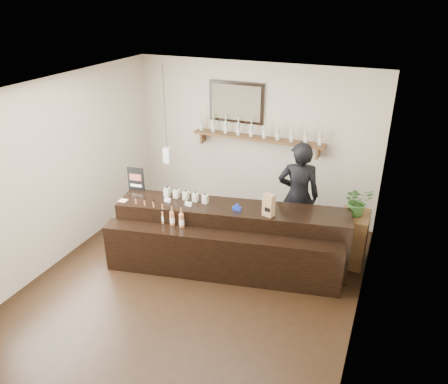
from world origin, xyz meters
TOP-DOWN VIEW (x-y plane):
  - ground at (0.00, 0.00)m, footprint 5.00×5.00m
  - room_shell at (0.00, 0.00)m, footprint 5.00×5.00m
  - back_wall_decor at (-0.16, 2.37)m, footprint 2.66×0.96m
  - counter at (0.28, 0.57)m, footprint 3.52×1.58m
  - promo_sign at (-1.35, 0.66)m, footprint 0.27×0.05m
  - paper_bag at (0.86, 0.64)m, footprint 0.18×0.15m
  - tape_dispenser at (0.39, 0.61)m, footprint 0.12×0.05m
  - side_cabinet at (2.00, 1.43)m, footprint 0.41×0.57m
  - potted_plant at (2.00, 1.43)m, footprint 0.54×0.51m
  - shopkeeper at (1.08, 1.55)m, footprint 0.85×0.66m

SIDE VIEW (x-z plane):
  - ground at x=0.00m, z-range 0.00..0.00m
  - side_cabinet at x=2.00m, z-range 0.00..0.82m
  - counter at x=0.28m, z-range -0.11..1.02m
  - tape_dispenser at x=0.39m, z-range 0.96..1.06m
  - shopkeeper at x=1.08m, z-range 0.00..2.06m
  - potted_plant at x=2.00m, z-range 0.82..1.28m
  - paper_bag at x=0.86m, z-range 0.97..1.30m
  - promo_sign at x=-1.35m, z-range 0.97..1.35m
  - room_shell at x=0.00m, z-range -0.80..4.20m
  - back_wall_decor at x=-0.16m, z-range 0.91..2.60m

